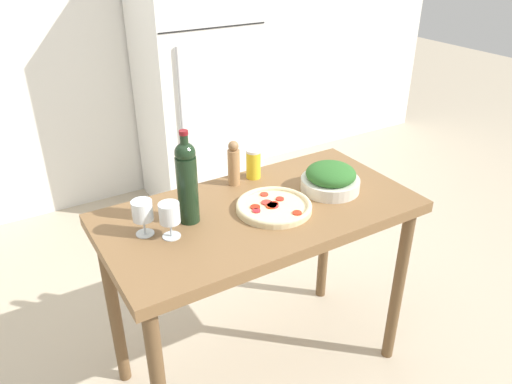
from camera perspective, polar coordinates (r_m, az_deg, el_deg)
ground_plane at (r=2.64m, az=0.40°, el=-19.15°), size 14.00×14.00×0.00m
wall_back at (r=3.84m, az=-17.38°, el=17.38°), size 6.40×0.08×2.60m
refrigerator at (r=3.76m, az=-6.78°, el=12.60°), size 0.78×0.65×1.89m
prep_counter at (r=2.13m, az=0.47°, el=-4.51°), size 1.31×0.68×0.91m
wine_bottle at (r=1.92m, az=-7.89°, el=1.29°), size 0.08×0.08×0.38m
wine_glass_near at (r=1.86m, az=-9.85°, el=-2.57°), size 0.08×0.08×0.14m
wine_glass_far at (r=1.90m, az=-12.84°, el=-2.28°), size 0.08×0.08×0.14m
pepper_mill at (r=2.22m, az=-2.56°, el=3.23°), size 0.05×0.05×0.21m
salad_bowl at (r=2.21m, az=8.51°, el=1.53°), size 0.26×0.26×0.12m
homemade_pizza at (r=2.05m, az=2.05°, el=-1.66°), size 0.31×0.31×0.03m
salt_canister at (r=2.29m, az=-0.30°, el=3.26°), size 0.07×0.07×0.14m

